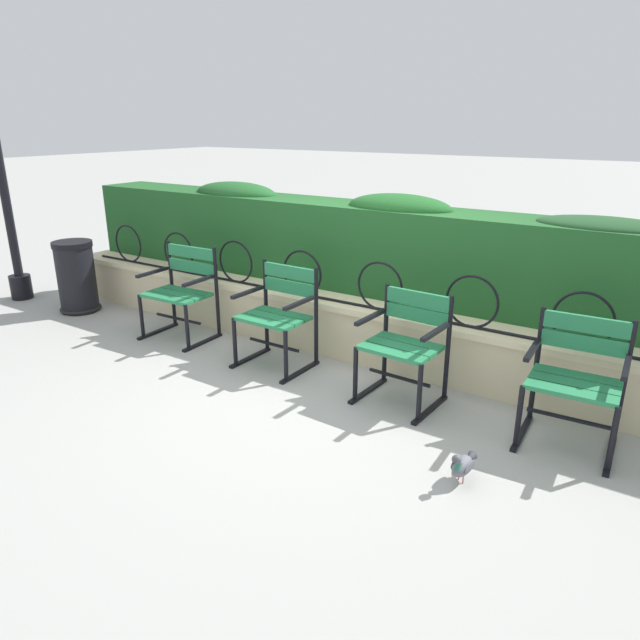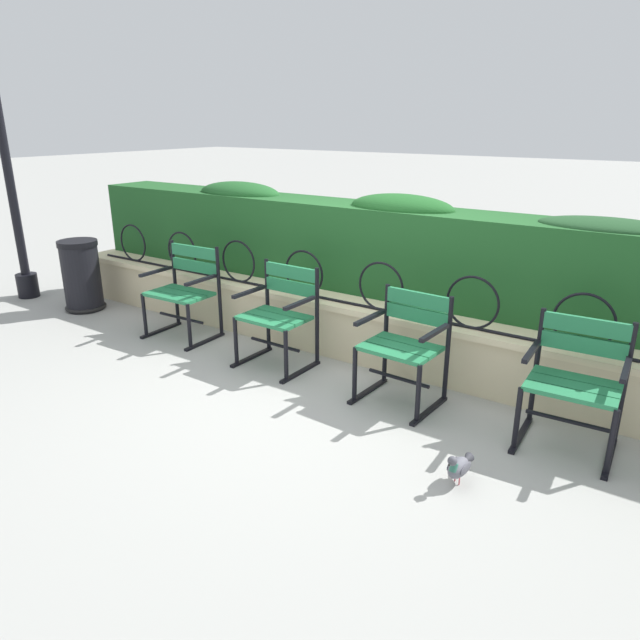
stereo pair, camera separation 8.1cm
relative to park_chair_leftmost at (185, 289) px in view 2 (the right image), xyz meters
The scene contains 10 objects.
ground_plane 1.81m from the park_chair_leftmost, ahead, with size 60.00×60.00×0.00m, color #9E9E99.
stone_wall 1.80m from the park_chair_leftmost, 15.35° to the left, with size 7.40×0.41×0.50m.
iron_arch_fence 1.62m from the park_chair_leftmost, 14.37° to the left, with size 6.86×0.02×0.42m.
hedge_row 1.99m from the park_chair_leftmost, 28.87° to the left, with size 7.25×0.57×0.90m.
park_chair_leftmost is the anchor object (origin of this frame).
park_chair_centre_left 1.19m from the park_chair_leftmost, ahead, with size 0.60×0.53×0.86m.
park_chair_centre_right 2.39m from the park_chair_leftmost, ahead, with size 0.60×0.55×0.82m.
park_chair_rightmost 3.57m from the park_chair_leftmost, ahead, with size 0.61×0.55×0.84m.
pigeon_near_chairs 3.28m from the park_chair_leftmost, 15.03° to the right, with size 0.11×0.29×0.22m.
trash_bin 1.56m from the park_chair_leftmost, behind, with size 0.44×0.44×0.78m.
Camera 2 is at (2.40, -3.43, 2.03)m, focal length 32.55 mm.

